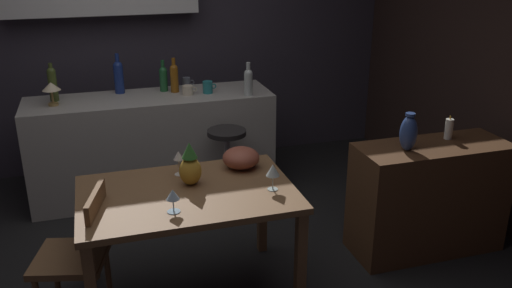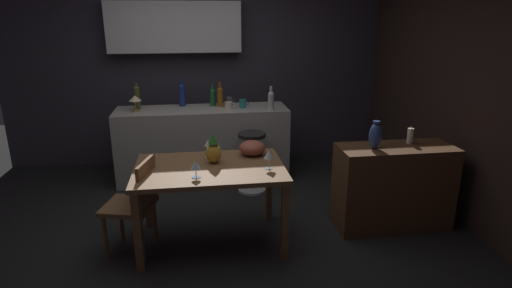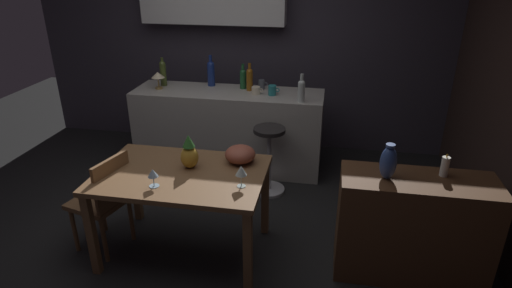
% 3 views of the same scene
% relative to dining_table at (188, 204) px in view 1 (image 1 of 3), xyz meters
% --- Properties ---
extents(ground_plane, '(9.00, 9.00, 0.00)m').
position_rel_dining_table_xyz_m(ground_plane, '(-0.03, 0.29, -0.65)').
color(ground_plane, black).
extents(wall_kitchen_back, '(5.20, 0.33, 2.60)m').
position_rel_dining_table_xyz_m(wall_kitchen_back, '(-0.09, 2.36, 0.76)').
color(wall_kitchen_back, '#38333D').
rests_on(wall_kitchen_back, ground_plane).
extents(wall_side_right, '(0.10, 4.40, 2.60)m').
position_rel_dining_table_xyz_m(wall_side_right, '(2.52, 0.59, 0.65)').
color(wall_side_right, '#33231E').
rests_on(wall_side_right, ground_plane).
extents(dining_table, '(1.30, 0.86, 0.74)m').
position_rel_dining_table_xyz_m(dining_table, '(0.00, 0.00, 0.00)').
color(dining_table, brown).
rests_on(dining_table, ground_plane).
extents(kitchen_counter, '(2.10, 0.60, 0.90)m').
position_rel_dining_table_xyz_m(kitchen_counter, '(-0.03, 1.62, -0.20)').
color(kitchen_counter, '#B2ADA3').
rests_on(kitchen_counter, ground_plane).
extents(sideboard_cabinet, '(1.10, 0.44, 0.82)m').
position_rel_dining_table_xyz_m(sideboard_cabinet, '(1.76, 0.06, -0.24)').
color(sideboard_cabinet, '#56351E').
rests_on(sideboard_cabinet, ground_plane).
extents(chair_near_window, '(0.49, 0.49, 0.85)m').
position_rel_dining_table_xyz_m(chair_near_window, '(-0.64, -0.07, -0.18)').
color(chair_near_window, brown).
rests_on(chair_near_window, ground_plane).
extents(bar_stool, '(0.34, 0.34, 0.71)m').
position_rel_dining_table_xyz_m(bar_stool, '(0.52, 1.10, -0.27)').
color(bar_stool, '#262323').
rests_on(bar_stool, ground_plane).
extents(wine_glass_left, '(0.08, 0.08, 0.14)m').
position_rel_dining_table_xyz_m(wine_glass_left, '(-0.12, -0.24, 0.19)').
color(wine_glass_left, silver).
rests_on(wine_glass_left, dining_table).
extents(wine_glass_right, '(0.08, 0.08, 0.17)m').
position_rel_dining_table_xyz_m(wine_glass_right, '(0.50, -0.13, 0.21)').
color(wine_glass_right, silver).
rests_on(wine_glass_right, dining_table).
extents(wine_glass_center, '(0.07, 0.07, 0.16)m').
position_rel_dining_table_xyz_m(wine_glass_center, '(-0.00, 0.26, 0.21)').
color(wine_glass_center, silver).
rests_on(wine_glass_center, dining_table).
extents(pineapple_centerpiece, '(0.14, 0.14, 0.28)m').
position_rel_dining_table_xyz_m(pineapple_centerpiece, '(0.04, 0.10, 0.21)').
color(pineapple_centerpiece, gold).
rests_on(pineapple_centerpiece, dining_table).
extents(fruit_bowl, '(0.25, 0.25, 0.14)m').
position_rel_dining_table_xyz_m(fruit_bowl, '(0.41, 0.26, 0.16)').
color(fruit_bowl, '#9E4C38').
rests_on(fruit_bowl, dining_table).
extents(wine_bottle_amber, '(0.07, 0.07, 0.30)m').
position_rel_dining_table_xyz_m(wine_bottle_amber, '(0.21, 1.70, 0.39)').
color(wine_bottle_amber, '#8C5114').
rests_on(wine_bottle_amber, kitchen_counter).
extents(wine_bottle_olive, '(0.07, 0.07, 0.32)m').
position_rel_dining_table_xyz_m(wine_bottle_olive, '(-0.80, 1.72, 0.40)').
color(wine_bottle_olive, '#475623').
rests_on(wine_bottle_olive, kitchen_counter).
extents(wine_bottle_green, '(0.07, 0.07, 0.28)m').
position_rel_dining_table_xyz_m(wine_bottle_green, '(0.12, 1.76, 0.37)').
color(wine_bottle_green, '#1E592D').
rests_on(wine_bottle_green, kitchen_counter).
extents(wine_bottle_clear, '(0.07, 0.07, 0.29)m').
position_rel_dining_table_xyz_m(wine_bottle_clear, '(0.80, 1.40, 0.38)').
color(wine_bottle_clear, silver).
rests_on(wine_bottle_clear, kitchen_counter).
extents(wine_bottle_cobalt, '(0.08, 0.08, 0.35)m').
position_rel_dining_table_xyz_m(wine_bottle_cobalt, '(-0.26, 1.81, 0.41)').
color(wine_bottle_cobalt, navy).
rests_on(wine_bottle_cobalt, kitchen_counter).
extents(cup_slate, '(0.11, 0.07, 0.10)m').
position_rel_dining_table_xyz_m(cup_slate, '(0.33, 1.78, 0.30)').
color(cup_slate, '#515660').
rests_on(cup_slate, kitchen_counter).
extents(cup_cream, '(0.13, 0.09, 0.08)m').
position_rel_dining_table_xyz_m(cup_cream, '(0.30, 1.58, 0.29)').
color(cup_cream, beige).
rests_on(cup_cream, kitchen_counter).
extents(cup_teal, '(0.12, 0.09, 0.11)m').
position_rel_dining_table_xyz_m(cup_teal, '(0.48, 1.58, 0.30)').
color(cup_teal, teal).
rests_on(cup_teal, kitchen_counter).
extents(counter_lamp, '(0.15, 0.15, 0.19)m').
position_rel_dining_table_xyz_m(counter_lamp, '(-0.81, 1.58, 0.39)').
color(counter_lamp, '#A58447').
rests_on(counter_lamp, kitchen_counter).
extents(pillar_candle_tall, '(0.06, 0.06, 0.17)m').
position_rel_dining_table_xyz_m(pillar_candle_tall, '(1.93, 0.15, 0.24)').
color(pillar_candle_tall, white).
rests_on(pillar_candle_tall, sideboard_cabinet).
extents(vase_ceramic_blue, '(0.12, 0.12, 0.27)m').
position_rel_dining_table_xyz_m(vase_ceramic_blue, '(1.52, 0.03, 0.29)').
color(vase_ceramic_blue, '#334C8C').
rests_on(vase_ceramic_blue, sideboard_cabinet).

